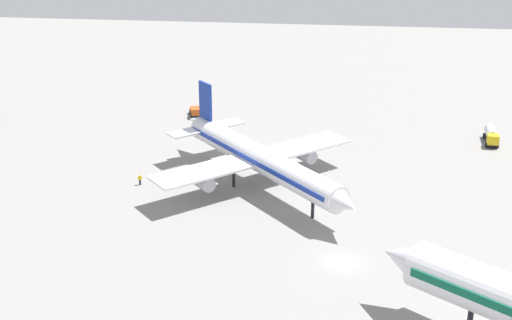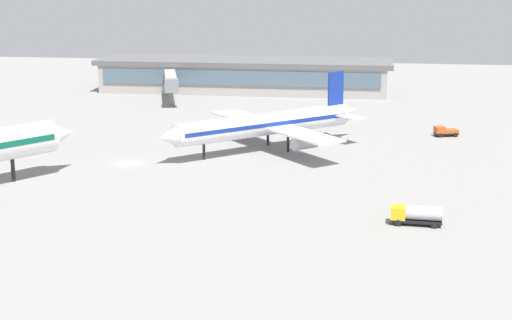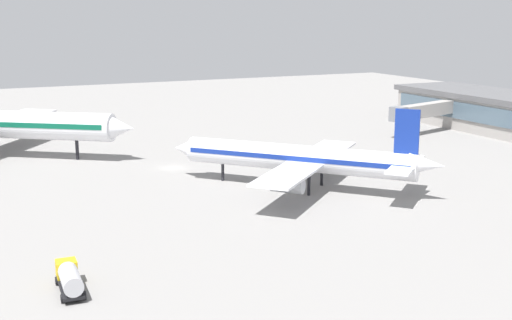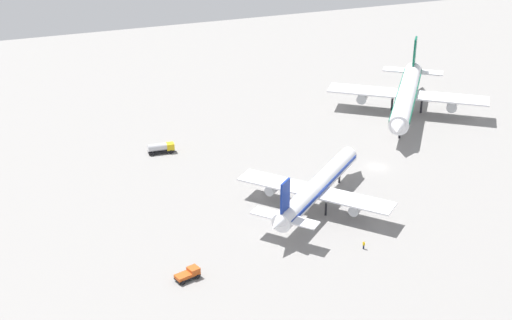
% 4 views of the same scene
% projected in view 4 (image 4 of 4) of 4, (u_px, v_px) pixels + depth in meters
% --- Properties ---
extents(ground, '(288.00, 288.00, 0.00)m').
position_uv_depth(ground, '(377.00, 167.00, 169.09)').
color(ground, gray).
extents(airplane_at_gate, '(38.91, 45.94, 16.41)m').
position_uv_depth(airplane_at_gate, '(407.00, 95.00, 196.43)').
color(airplane_at_gate, white).
rests_on(airplane_at_gate, ground).
extents(airplane_taxiing, '(34.03, 31.50, 12.72)m').
position_uv_depth(airplane_taxiing, '(317.00, 187.00, 149.59)').
color(airplane_taxiing, white).
rests_on(airplane_taxiing, ground).
extents(fuel_truck, '(6.40, 2.51, 2.50)m').
position_uv_depth(fuel_truck, '(161.00, 148.00, 175.63)').
color(fuel_truck, black).
rests_on(fuel_truck, ground).
extents(pushback_tractor, '(4.76, 3.22, 1.90)m').
position_uv_depth(pushback_tractor, '(189.00, 274.00, 127.24)').
color(pushback_tractor, black).
rests_on(pushback_tractor, ground).
extents(ground_crew_worker, '(0.48, 0.55, 1.67)m').
position_uv_depth(ground_crew_worker, '(364.00, 245.00, 136.22)').
color(ground_crew_worker, '#1E2338').
rests_on(ground_crew_worker, ground).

